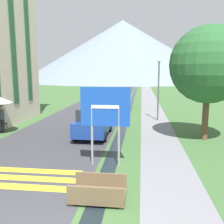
# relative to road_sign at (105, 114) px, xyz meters

# --- Properties ---
(ground_plane) EXTENTS (160.00, 160.00, 0.00)m
(ground_plane) POSITION_rel_road_sign_xyz_m (-1.01, 15.34, -2.23)
(ground_plane) COLOR #3D6033
(road) EXTENTS (6.40, 60.00, 0.01)m
(road) POSITION_rel_road_sign_xyz_m (-3.51, 25.34, -2.23)
(road) COLOR #38383D
(road) RESTS_ON ground_plane
(footpath) EXTENTS (2.20, 60.00, 0.01)m
(footpath) POSITION_rel_road_sign_xyz_m (2.59, 25.34, -2.23)
(footpath) COLOR slate
(footpath) RESTS_ON ground_plane
(drainage_channel) EXTENTS (0.60, 60.00, 0.00)m
(drainage_channel) POSITION_rel_road_sign_xyz_m (0.19, 25.34, -2.23)
(drainage_channel) COLOR black
(drainage_channel) RESTS_ON ground_plane
(crosswalk_marking) EXTENTS (5.44, 1.84, 0.01)m
(crosswalk_marking) POSITION_rel_road_sign_xyz_m (-3.51, -1.69, -2.22)
(crosswalk_marking) COLOR yellow
(crosswalk_marking) RESTS_ON ground_plane
(mountain_distant) EXTENTS (81.32, 81.32, 24.34)m
(mountain_distant) POSITION_rel_road_sign_xyz_m (-6.56, 94.92, 9.94)
(mountain_distant) COLOR slate
(mountain_distant) RESTS_ON ground_plane
(road_sign) EXTENTS (2.06, 0.11, 3.33)m
(road_sign) POSITION_rel_road_sign_xyz_m (0.00, 0.00, 0.00)
(road_sign) COLOR gray
(road_sign) RESTS_ON ground_plane
(footbridge) EXTENTS (1.70, 1.10, 0.65)m
(footbridge) POSITION_rel_road_sign_xyz_m (0.19, -2.89, -2.00)
(footbridge) COLOR brown
(footbridge) RESTS_ON ground_plane
(parked_car_near) EXTENTS (1.92, 4.02, 1.82)m
(parked_car_near) POSITION_rel_road_sign_xyz_m (-1.41, 4.64, -1.32)
(parked_car_near) COLOR navy
(parked_car_near) RESTS_ON ground_plane
(parked_car_far) EXTENTS (1.85, 4.00, 1.82)m
(parked_car_far) POSITION_rel_road_sign_xyz_m (-1.65, 16.50, -1.32)
(parked_car_far) COLOR #A31919
(parked_car_far) RESTS_ON ground_plane
(cafe_chair_far_right) EXTENTS (0.40, 0.40, 0.85)m
(cafe_chair_far_right) POSITION_rel_road_sign_xyz_m (-7.80, 5.41, -1.72)
(cafe_chair_far_right) COLOR #232328
(cafe_chair_far_right) RESTS_ON ground_plane
(person_standing_terrace) EXTENTS (0.32, 0.32, 1.71)m
(person_standing_terrace) POSITION_rel_road_sign_xyz_m (-7.49, 4.88, -1.24)
(person_standing_terrace) COLOR #282833
(person_standing_terrace) RESTS_ON ground_plane
(streetlamp) EXTENTS (0.28, 0.28, 4.91)m
(streetlamp) POSITION_rel_road_sign_xyz_m (2.82, 10.24, 0.70)
(streetlamp) COLOR #515156
(streetlamp) RESTS_ON ground_plane
(tree_by_path) EXTENTS (4.37, 4.37, 6.51)m
(tree_by_path) POSITION_rel_road_sign_xyz_m (5.19, 4.72, 2.08)
(tree_by_path) COLOR brown
(tree_by_path) RESTS_ON ground_plane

